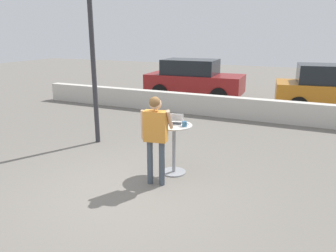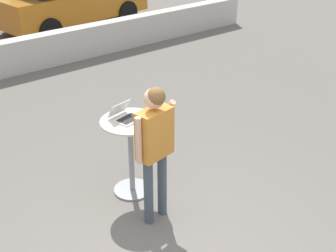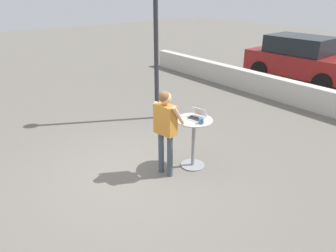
{
  "view_description": "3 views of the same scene",
  "coord_description": "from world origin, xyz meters",
  "views": [
    {
      "loc": [
        2.88,
        -4.58,
        2.77
      ],
      "look_at": [
        0.48,
        0.7,
        1.13
      ],
      "focal_mm": 35.0,
      "sensor_mm": 36.0,
      "label": 1
    },
    {
      "loc": [
        -2.37,
        -3.07,
        3.59
      ],
      "look_at": [
        0.45,
        0.47,
        1.22
      ],
      "focal_mm": 50.0,
      "sensor_mm": 36.0,
      "label": 2
    },
    {
      "loc": [
        4.76,
        -2.84,
        3.41
      ],
      "look_at": [
        0.22,
        0.66,
        0.95
      ],
      "focal_mm": 35.0,
      "sensor_mm": 36.0,
      "label": 3
    }
  ],
  "objects": [
    {
      "name": "cafe_table",
      "position": [
        0.41,
        1.16,
        0.66
      ],
      "size": [
        0.73,
        0.73,
        1.03
      ],
      "color": "gray",
      "rests_on": "ground_plane"
    },
    {
      "name": "coffee_mug",
      "position": [
        0.65,
        1.12,
        1.08
      ],
      "size": [
        0.13,
        0.1,
        0.1
      ],
      "color": "#336084",
      "rests_on": "cafe_table"
    },
    {
      "name": "standing_person",
      "position": [
        0.31,
        0.53,
        1.09
      ],
      "size": [
        0.57,
        0.42,
        1.7
      ],
      "color": "#424C56",
      "rests_on": "ground_plane"
    },
    {
      "name": "laptop",
      "position": [
        0.4,
        1.22,
        1.07
      ],
      "size": [
        0.38,
        0.39,
        0.2
      ],
      "color": "silver",
      "rests_on": "cafe_table"
    },
    {
      "name": "ground_plane",
      "position": [
        0.0,
        0.0,
        0.0
      ],
      "size": [
        50.0,
        50.0,
        0.0
      ],
      "primitive_type": "plane",
      "color": "slate"
    }
  ]
}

